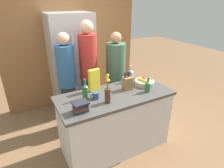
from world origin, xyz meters
name	(u,v)px	position (x,y,z in m)	size (l,w,h in m)	color
ground_plane	(115,145)	(0.00, 0.00, 0.00)	(14.00, 14.00, 0.00)	brown
kitchen_island	(115,121)	(0.00, 0.00, 0.45)	(1.59, 0.71, 0.90)	silver
back_wall_wood	(72,41)	(0.00, 1.78, 1.30)	(2.79, 0.12, 2.60)	olive
refrigerator	(72,64)	(-0.15, 1.42, 0.94)	(0.79, 0.62, 1.88)	#B7B7BC
fruit_bowl	(144,82)	(0.55, 0.07, 0.94)	(0.30, 0.30, 0.10)	tan
knife_block	(127,83)	(0.23, 0.05, 0.99)	(0.12, 0.11, 0.27)	olive
flower_vase	(108,93)	(-0.19, -0.15, 1.04)	(0.08, 0.08, 0.38)	#4C2D1E
cereal_box	(94,80)	(-0.20, 0.25, 1.05)	(0.17, 0.08, 0.31)	yellow
coffee_mug	(96,96)	(-0.28, 0.02, 0.94)	(0.12, 0.09, 0.09)	#334770
book_stack	(81,107)	(-0.56, -0.18, 0.96)	(0.19, 0.15, 0.12)	#2D334C
bottle_oil	(131,75)	(0.43, 0.27, 1.00)	(0.08, 0.08, 0.26)	#B2BCC1
bottle_vinegar	(148,86)	(0.44, -0.15, 0.98)	(0.08, 0.08, 0.22)	#286633
bottle_wine	(85,91)	(-0.40, 0.08, 1.01)	(0.08, 0.08, 0.28)	#286633
person_at_sink	(67,77)	(-0.43, 0.81, 0.94)	(0.29, 0.29, 1.65)	#383842
person_in_blue	(89,68)	(-0.06, 0.78, 1.04)	(0.29, 0.29, 1.81)	#383842
person_in_red_tee	(116,72)	(0.42, 0.73, 0.90)	(0.34, 0.34, 1.60)	#383842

